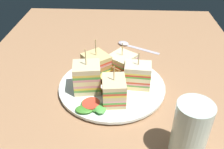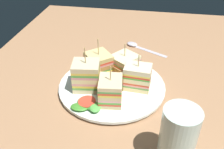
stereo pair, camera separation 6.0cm
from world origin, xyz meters
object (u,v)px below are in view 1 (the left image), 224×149
object	(u,v)px
sandwich_wedge_4	(97,65)
chip_pile	(109,78)
sandwich_wedge_0	(87,77)
sandwich_wedge_2	(137,76)
sandwich_wedge_1	(114,91)
drinking_glass	(189,134)
plate	(112,86)
sandwich_wedge_3	(122,64)
spoon	(128,45)

from	to	relation	value
sandwich_wedge_4	chip_pile	size ratio (longest dim) A/B	1.44
sandwich_wedge_0	sandwich_wedge_2	distance (cm)	12.01
sandwich_wedge_0	sandwich_wedge_1	world-z (taller)	sandwich_wedge_0
sandwich_wedge_1	drinking_glass	distance (cm)	18.92
sandwich_wedge_4	sandwich_wedge_0	bearing A→B (deg)	-52.10
chip_pile	sandwich_wedge_4	bearing A→B (deg)	-135.16
plate	sandwich_wedge_3	world-z (taller)	sandwich_wedge_3
sandwich_wedge_2	sandwich_wedge_4	xyz separation A→B (cm)	(-4.72, -10.35, -0.16)
plate	sandwich_wedge_0	bearing A→B (deg)	-68.65
chip_pile	plate	bearing A→B (deg)	39.01
sandwich_wedge_4	drinking_glass	xyz separation A→B (cm)	(23.41, 18.78, 0.93)
plate	sandwich_wedge_1	world-z (taller)	sandwich_wedge_1
plate	chip_pile	world-z (taller)	chip_pile
sandwich_wedge_3	spoon	distance (cm)	17.77
sandwich_wedge_4	drinking_glass	world-z (taller)	drinking_glass
sandwich_wedge_1	sandwich_wedge_4	bearing A→B (deg)	18.81
plate	sandwich_wedge_0	world-z (taller)	sandwich_wedge_0
sandwich_wedge_0	sandwich_wedge_4	size ratio (longest dim) A/B	1.10
sandwich_wedge_2	sandwich_wedge_1	bearing A→B (deg)	51.54
plate	sandwich_wedge_4	xyz separation A→B (cm)	(-4.44, -4.23, 3.32)
sandwich_wedge_4	chip_pile	xyz separation A→B (cm)	(3.41, 3.39, -1.75)
spoon	chip_pile	bearing A→B (deg)	104.99
plate	sandwich_wedge_4	size ratio (longest dim) A/B	2.61
plate	sandwich_wedge_1	distance (cm)	7.00
plate	sandwich_wedge_0	xyz separation A→B (cm)	(2.23, -5.71, 3.99)
sandwich_wedge_2	sandwich_wedge_3	xyz separation A→B (cm)	(-5.97, -3.85, -0.42)
sandwich_wedge_2	drinking_glass	xyz separation A→B (cm)	(18.69, 8.44, 0.77)
sandwich_wedge_3	sandwich_wedge_1	bearing A→B (deg)	29.50
sandwich_wedge_1	spoon	bearing A→B (deg)	-13.15
sandwich_wedge_2	drinking_glass	bearing A→B (deg)	118.65
sandwich_wedge_3	spoon	bearing A→B (deg)	-149.35
plate	chip_pile	size ratio (longest dim) A/B	3.76
sandwich_wedge_1	sandwich_wedge_0	bearing A→B (deg)	52.70
drinking_glass	chip_pile	bearing A→B (deg)	-142.42
sandwich_wedge_0	drinking_glass	size ratio (longest dim) A/B	0.94
sandwich_wedge_2	chip_pile	size ratio (longest dim) A/B	1.31
sandwich_wedge_2	spoon	xyz separation A→B (cm)	(-23.31, -1.95, -3.84)
plate	sandwich_wedge_0	size ratio (longest dim) A/B	2.37
sandwich_wedge_1	sandwich_wedge_4	xyz separation A→B (cm)	(-10.53, -4.96, -0.05)
sandwich_wedge_1	drinking_glass	size ratio (longest dim) A/B	0.79
sandwich_wedge_2	spoon	size ratio (longest dim) A/B	0.67
sandwich_wedge_2	drinking_glass	distance (cm)	20.52
sandwich_wedge_3	chip_pile	bearing A→B (deg)	3.36
sandwich_wedge_0	sandwich_wedge_2	bearing A→B (deg)	1.57
sandwich_wedge_2	chip_pile	bearing A→B (deg)	-6.25
sandwich_wedge_0	spoon	xyz separation A→B (cm)	(-25.26, 9.89, -4.34)
sandwich_wedge_2	plate	bearing A→B (deg)	1.77
drinking_glass	sandwich_wedge_0	bearing A→B (deg)	-129.55
spoon	drinking_glass	xyz separation A→B (cm)	(42.00, 10.39, 4.60)
plate	sandwich_wedge_2	distance (cm)	7.05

